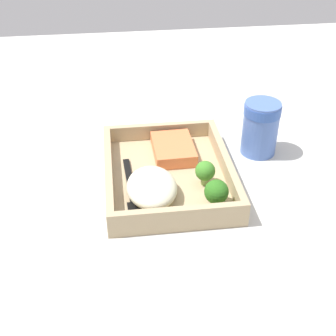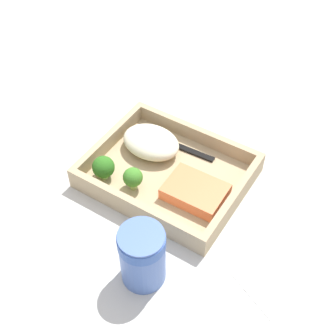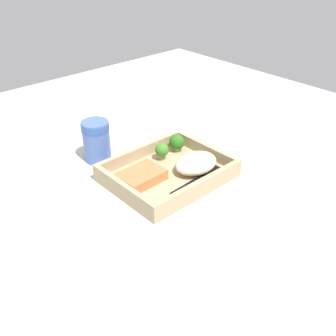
# 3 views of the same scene
# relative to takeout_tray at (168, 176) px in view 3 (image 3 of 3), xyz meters

# --- Properties ---
(ground_plane) EXTENTS (1.60, 1.60, 0.02)m
(ground_plane) POSITION_rel_takeout_tray_xyz_m (0.00, 0.00, -0.02)
(ground_plane) COLOR #BABAB4
(takeout_tray) EXTENTS (0.27, 0.21, 0.01)m
(takeout_tray) POSITION_rel_takeout_tray_xyz_m (0.00, 0.00, 0.00)
(takeout_tray) COLOR tan
(takeout_tray) RESTS_ON ground_plane
(tray_rim) EXTENTS (0.27, 0.21, 0.03)m
(tray_rim) POSITION_rel_takeout_tray_xyz_m (0.00, 0.00, 0.02)
(tray_rim) COLOR tan
(tray_rim) RESTS_ON takeout_tray
(salmon_fillet) EXTENTS (0.10, 0.07, 0.02)m
(salmon_fillet) POSITION_rel_takeout_tray_xyz_m (-0.06, 0.02, 0.02)
(salmon_fillet) COLOR #EC7343
(salmon_fillet) RESTS_ON takeout_tray
(mashed_potatoes) EXTENTS (0.11, 0.08, 0.04)m
(mashed_potatoes) POSITION_rel_takeout_tray_xyz_m (0.06, -0.03, 0.03)
(mashed_potatoes) COLOR beige
(mashed_potatoes) RESTS_ON takeout_tray
(broccoli_floret_1) EXTENTS (0.04, 0.04, 0.04)m
(broccoli_floret_1) POSITION_rel_takeout_tray_xyz_m (0.09, 0.06, 0.03)
(broccoli_floret_1) COLOR #85AE5B
(broccoli_floret_1) RESTS_ON takeout_tray
(broccoli_floret_2) EXTENTS (0.03, 0.03, 0.04)m
(broccoli_floret_2) POSITION_rel_takeout_tray_xyz_m (0.03, 0.06, 0.03)
(broccoli_floret_2) COLOR #809B52
(broccoli_floret_2) RESTS_ON takeout_tray
(fork) EXTENTS (0.16, 0.02, 0.00)m
(fork) POSITION_rel_takeout_tray_xyz_m (0.04, -0.07, 0.01)
(fork) COLOR black
(fork) RESTS_ON takeout_tray
(paper_cup) EXTENTS (0.07, 0.07, 0.10)m
(paper_cup) POSITION_rel_takeout_tray_xyz_m (-0.07, 0.18, 0.05)
(paper_cup) COLOR #4A69B1
(paper_cup) RESTS_ON ground_plane
(receipt_slip) EXTENTS (0.13, 0.14, 0.00)m
(receipt_slip) POSITION_rel_takeout_tray_xyz_m (-0.24, 0.08, -0.00)
(receipt_slip) COLOR white
(receipt_slip) RESTS_ON ground_plane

